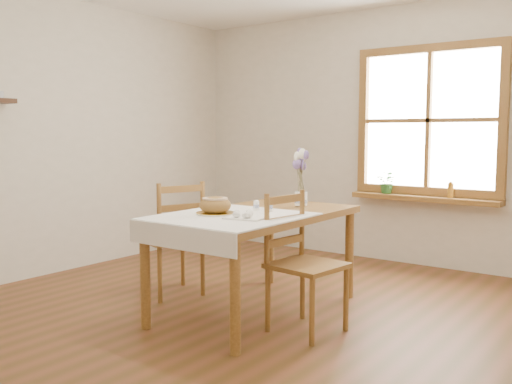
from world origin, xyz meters
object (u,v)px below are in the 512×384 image
(bread_plate, at_px, (215,213))
(flower_vase, at_px, (301,199))
(chair_right, at_px, (307,263))
(dining_table, at_px, (256,224))
(chair_left, at_px, (171,237))

(bread_plate, bearing_deg, flower_vase, 74.59)
(chair_right, relative_size, bread_plate, 3.55)
(dining_table, xyz_separation_m, chair_left, (-0.85, -0.02, -0.19))
(dining_table, relative_size, bread_plate, 6.09)
(chair_left, height_order, chair_right, chair_left)
(chair_left, xyz_separation_m, chair_right, (1.37, -0.11, -0.01))
(chair_left, distance_m, bread_plate, 0.83)
(flower_vase, bearing_deg, chair_right, -54.71)
(chair_left, relative_size, flower_vase, 8.51)
(dining_table, height_order, bread_plate, bread_plate)
(chair_right, bearing_deg, bread_plate, 111.95)
(chair_left, relative_size, chair_right, 1.01)
(chair_left, distance_m, flower_vase, 1.12)
(dining_table, xyz_separation_m, bread_plate, (-0.13, -0.31, 0.10))
(chair_right, bearing_deg, flower_vase, 42.16)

